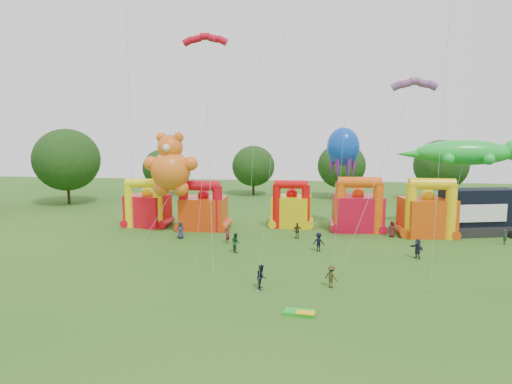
# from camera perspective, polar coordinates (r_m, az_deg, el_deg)

# --- Properties ---
(ground) EXTENTS (160.00, 160.00, 0.00)m
(ground) POSITION_cam_1_polar(r_m,az_deg,el_deg) (29.07, 0.44, -16.44)
(ground) COLOR #225919
(ground) RESTS_ON ground
(tree_ring) EXTENTS (119.39, 121.45, 12.07)m
(tree_ring) POSITION_cam_1_polar(r_m,az_deg,el_deg) (27.83, -1.72, -3.97)
(tree_ring) COLOR #352314
(tree_ring) RESTS_ON ground
(bouncy_castle_0) EXTENTS (5.49, 4.79, 6.04)m
(bouncy_castle_0) POSITION_cam_1_polar(r_m,az_deg,el_deg) (58.17, -13.47, -1.91)
(bouncy_castle_0) COLOR red
(bouncy_castle_0) RESTS_ON ground
(bouncy_castle_1) EXTENTS (5.27, 4.24, 6.05)m
(bouncy_castle_1) POSITION_cam_1_polar(r_m,az_deg,el_deg) (55.15, -6.63, -2.28)
(bouncy_castle_1) COLOR red
(bouncy_castle_1) RESTS_ON ground
(bouncy_castle_2) EXTENTS (4.94, 4.18, 5.90)m
(bouncy_castle_2) POSITION_cam_1_polar(r_m,az_deg,el_deg) (56.30, 4.45, -2.08)
(bouncy_castle_2) COLOR yellow
(bouncy_castle_2) RESTS_ON ground
(bouncy_castle_3) EXTENTS (5.95, 4.98, 6.54)m
(bouncy_castle_3) POSITION_cam_1_polar(r_m,az_deg,el_deg) (55.30, 12.61, -2.20)
(bouncy_castle_3) COLOR red
(bouncy_castle_3) RESTS_ON ground
(bouncy_castle_4) EXTENTS (6.20, 5.37, 6.68)m
(bouncy_castle_4) POSITION_cam_1_polar(r_m,az_deg,el_deg) (54.81, 20.65, -2.56)
(bouncy_castle_4) COLOR #D4460B
(bouncy_castle_4) RESTS_ON ground
(stage_trailer) EXTENTS (8.81, 5.06, 5.30)m
(stage_trailer) POSITION_cam_1_polar(r_m,az_deg,el_deg) (57.71, 25.98, -2.32)
(stage_trailer) COLOR black
(stage_trailer) RESTS_ON ground
(teddy_bear_kite) EXTENTS (6.32, 7.72, 11.72)m
(teddy_bear_kite) POSITION_cam_1_polar(r_m,az_deg,el_deg) (52.33, -11.03, 1.51)
(teddy_bear_kite) COLOR orange
(teddy_bear_kite) RESTS_ON ground
(gecko_kite) EXTENTS (14.93, 8.26, 10.84)m
(gecko_kite) POSITION_cam_1_polar(r_m,az_deg,el_deg) (59.04, 24.07, 1.93)
(gecko_kite) COLOR green
(gecko_kite) RESTS_ON ground
(octopus_kite) EXTENTS (5.87, 6.28, 12.28)m
(octopus_kite) POSITION_cam_1_polar(r_m,az_deg,el_deg) (55.35, 9.65, 1.47)
(octopus_kite) COLOR #0C3EB8
(octopus_kite) RESTS_ON ground
(parafoil_kites) EXTENTS (31.97, 10.58, 32.30)m
(parafoil_kites) POSITION_cam_1_polar(r_m,az_deg,el_deg) (42.14, -1.98, 6.83)
(parafoil_kites) COLOR red
(parafoil_kites) RESTS_ON ground
(diamond_kites) EXTENTS (21.68, 17.98, 41.33)m
(diamond_kites) POSITION_cam_1_polar(r_m,az_deg,el_deg) (41.47, 5.44, 14.35)
(diamond_kites) COLOR #D80A43
(diamond_kites) RESTS_ON ground
(folded_kite_bundle) EXTENTS (2.10, 1.27, 0.31)m
(folded_kite_bundle) POSITION_cam_1_polar(r_m,az_deg,el_deg) (30.77, 5.57, -14.78)
(folded_kite_bundle) COLOR green
(folded_kite_bundle) RESTS_ON ground
(spectator_0) EXTENTS (1.03, 0.79, 1.87)m
(spectator_0) POSITION_cam_1_polar(r_m,az_deg,el_deg) (51.00, -9.41, -4.73)
(spectator_0) COLOR #282B42
(spectator_0) RESTS_ON ground
(spectator_1) EXTENTS (0.67, 0.73, 1.68)m
(spectator_1) POSITION_cam_1_polar(r_m,az_deg,el_deg) (48.45, -3.57, -5.42)
(spectator_1) COLOR maroon
(spectator_1) RESTS_ON ground
(spectator_2) EXTENTS (1.13, 1.18, 1.92)m
(spectator_2) POSITION_cam_1_polar(r_m,az_deg,el_deg) (44.90, -2.54, -6.33)
(spectator_2) COLOR #1B4424
(spectator_2) RESTS_ON ground
(spectator_3) EXTENTS (1.34, 1.00, 1.84)m
(spectator_3) POSITION_cam_1_polar(r_m,az_deg,el_deg) (45.61, 7.85, -6.22)
(spectator_3) COLOR black
(spectator_3) RESTS_ON ground
(spectator_4) EXTENTS (1.13, 0.81, 1.78)m
(spectator_4) POSITION_cam_1_polar(r_m,az_deg,el_deg) (50.46, 5.18, -4.84)
(spectator_4) COLOR #3E2F19
(spectator_4) RESTS_ON ground
(spectator_5) EXTENTS (1.32, 1.78, 1.87)m
(spectator_5) POSITION_cam_1_polar(r_m,az_deg,el_deg) (45.28, 19.52, -6.70)
(spectator_5) COLOR #23273A
(spectator_5) RESTS_ON ground
(spectator_6) EXTENTS (1.07, 0.96, 1.83)m
(spectator_6) POSITION_cam_1_polar(r_m,az_deg,el_deg) (53.17, 16.65, -4.46)
(spectator_6) COLOR #50171B
(spectator_6) RESTS_ON ground
(spectator_7) EXTENTS (0.59, 0.68, 1.58)m
(spectator_7) POSITION_cam_1_polar(r_m,az_deg,el_deg) (54.47, 28.71, -4.96)
(spectator_7) COLOR #194029
(spectator_7) RESTS_ON ground
(spectator_8) EXTENTS (0.73, 0.92, 1.84)m
(spectator_8) POSITION_cam_1_polar(r_m,az_deg,el_deg) (35.01, 0.69, -10.52)
(spectator_8) COLOR black
(spectator_8) RESTS_ON ground
(spectator_9) EXTENTS (1.27, 1.19, 1.72)m
(spectator_9) POSITION_cam_1_polar(r_m,az_deg,el_deg) (35.66, 9.40, -10.39)
(spectator_9) COLOR #393317
(spectator_9) RESTS_ON ground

